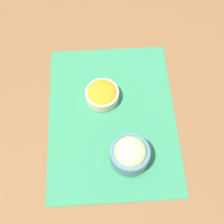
# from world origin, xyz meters

# --- Properties ---
(ground_plane) EXTENTS (3.00, 3.00, 0.00)m
(ground_plane) POSITION_xyz_m (0.00, 0.00, 0.00)
(ground_plane) COLOR brown
(placemat) EXTENTS (0.56, 0.42, 0.00)m
(placemat) POSITION_xyz_m (0.00, 0.00, 0.00)
(placemat) COLOR #2D7A51
(placemat) RESTS_ON ground_plane
(cucumber_bowl) EXTENTS (0.12, 0.12, 0.09)m
(cucumber_bowl) POSITION_xyz_m (-0.15, -0.05, 0.05)
(cucumber_bowl) COLOR slate
(cucumber_bowl) RESTS_ON placemat
(carrot_bowl) EXTENTS (0.11, 0.11, 0.05)m
(carrot_bowl) POSITION_xyz_m (0.07, 0.03, 0.03)
(carrot_bowl) COLOR beige
(carrot_bowl) RESTS_ON placemat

